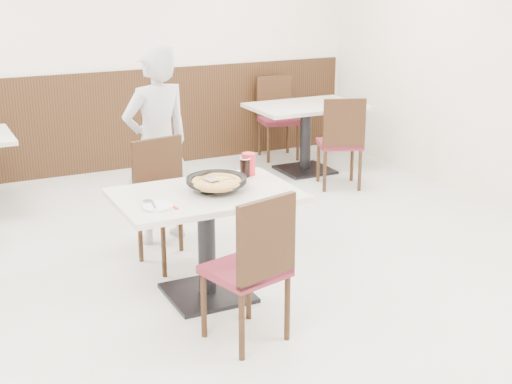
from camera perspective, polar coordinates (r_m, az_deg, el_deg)
name	(u,v)px	position (r m, az deg, el deg)	size (l,w,h in m)	color
floor	(240,292)	(5.06, -1.31, -7.99)	(7.00, 7.00, 0.00)	#B5B5B0
wall_back	(100,43)	(7.91, -12.39, 11.54)	(6.00, 0.04, 2.80)	silver
wainscot_back	(105,122)	(8.02, -11.96, 5.49)	(5.90, 0.03, 1.10)	black
main_table	(207,245)	(4.87, -3.97, -4.24)	(1.20, 0.80, 0.75)	beige
chair_near	(245,267)	(4.27, -0.88, -6.01)	(0.42, 0.42, 0.95)	black
chair_far	(171,205)	(5.39, -6.79, -1.00)	(0.42, 0.42, 0.95)	black
trivet	(208,190)	(4.74, -3.83, 0.19)	(0.11, 0.11, 0.04)	black
pizza_pan	(216,184)	(4.78, -3.18, 0.64)	(0.34, 0.34, 0.01)	black
pizza	(217,184)	(4.71, -3.17, 0.61)	(0.29, 0.29, 0.02)	tan
pizza_server	(212,179)	(4.71, -3.54, 1.03)	(0.07, 0.09, 0.00)	silver
napkin	(160,208)	(4.47, -7.71, -1.26)	(0.15, 0.15, 0.00)	silver
side_plate	(158,206)	(4.48, -7.87, -1.14)	(0.19, 0.19, 0.01)	white
fork	(153,204)	(4.49, -8.21, -0.99)	(0.02, 0.17, 0.00)	silver
cola_glass	(245,168)	(5.07, -0.88, 1.94)	(0.07, 0.07, 0.13)	black
red_cup	(249,164)	(5.11, -0.60, 2.25)	(0.10, 0.10, 0.16)	red
diner_person	(157,145)	(5.79, -7.92, 3.73)	(0.59, 0.39, 1.62)	#B9B9BF
bg_table_right	(305,138)	(7.88, 3.97, 4.31)	(1.20, 0.80, 0.75)	beige
bg_chair_right_near	(340,141)	(7.34, 6.70, 4.04)	(0.42, 0.42, 0.95)	black
bg_chair_right_far	(279,119)	(8.41, 1.82, 5.89)	(0.42, 0.42, 0.95)	black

